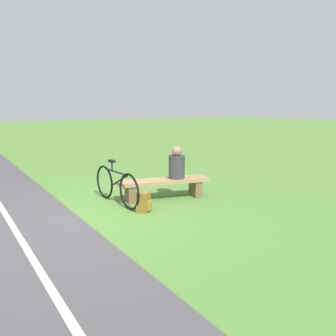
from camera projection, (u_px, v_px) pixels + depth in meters
name	position (u px, v px, depth m)	size (l,w,h in m)	color
ground_plane	(78.00, 218.00, 6.54)	(80.00, 80.00, 0.00)	#548438
bench	(164.00, 185.00, 7.82)	(2.12, 0.89, 0.45)	#A88456
person_seated	(177.00, 165.00, 7.84)	(0.43, 0.43, 0.74)	#38383D
bicycle	(116.00, 186.00, 7.43)	(0.24, 1.84, 0.93)	black
backpack	(144.00, 202.00, 6.90)	(0.35, 0.35, 0.40)	olive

